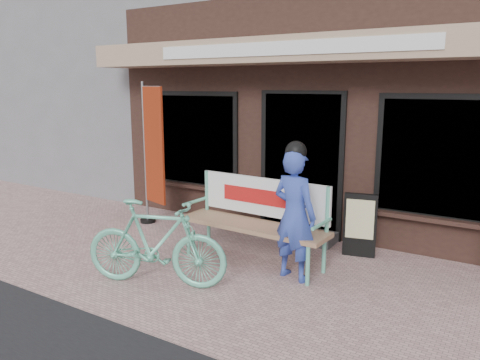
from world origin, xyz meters
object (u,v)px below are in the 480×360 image
Objects in this scene: bench at (257,214)px; person at (295,212)px; menu_stand at (360,225)px; nobori_red at (153,153)px; bicycle at (156,243)px.

person is (0.65, -0.26, 0.17)m from bench.
bench is 2.36× the size of menu_stand.
menu_stand is (1.09, 0.87, -0.20)m from bench.
menu_stand is at bearing 22.89° from nobori_red.
nobori_red is at bearing 176.31° from person.
bench is 0.72m from person.
person is at bearing -18.98° from bench.
person is 2.99m from nobori_red.
nobori_red is at bearing 23.16° from bicycle.
nobori_red is at bearing 169.83° from bench.
bench is at bearing -153.41° from menu_stand.
bench reaches higher than menu_stand.
bench reaches higher than bicycle.
nobori_red is (-2.22, 0.51, 0.56)m from bench.
nobori_red reaches higher than bench.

